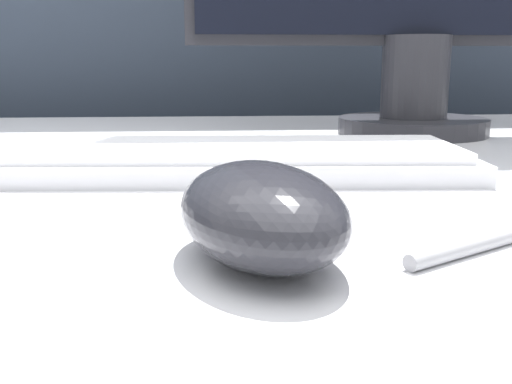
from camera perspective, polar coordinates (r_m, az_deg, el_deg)
partition_panel at (r=1.11m, az=-3.48°, el=6.24°), size 5.00×0.03×1.44m
computer_mouse_near at (r=0.27m, az=0.52°, el=-2.02°), size 0.10×0.13×0.05m
keyboard at (r=0.48m, az=-3.52°, el=3.10°), size 0.40×0.15×0.02m
pen at (r=0.33m, az=23.23°, el=-3.76°), size 0.14×0.08×0.01m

